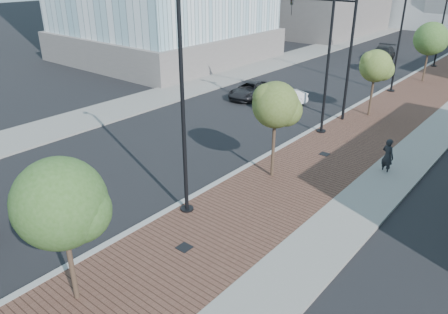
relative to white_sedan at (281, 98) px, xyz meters
The scene contains 19 objects.
sidewalk 16.97m from the white_sedan, 62.59° to the left, with size 7.00×140.00×0.12m, color #4C2D23.
curb 15.67m from the white_sedan, 74.04° to the left, with size 0.30×140.00×0.14m, color gray.
west_sidewalk 17.39m from the white_sedan, 120.02° to the left, with size 4.00×140.00×0.12m, color slate.
white_sedan is the anchor object (origin of this frame).
dark_car_mid 3.23m from the white_sedan, behind, with size 2.05×4.45×1.24m, color black.
dark_car_far 20.65m from the white_sedan, 90.99° to the left, with size 2.13×5.23×1.52m, color black.
pedestrian 11.62m from the white_sedan, 30.20° to the right, with size 0.67×0.44×1.85m, color black.
streetlight_1 16.12m from the white_sedan, 72.23° to the right, with size 1.44×0.56×9.21m.
streetlight_2 7.07m from the white_sedan, 31.02° to the right, with size 1.72×0.56×9.28m.
streetlight_3 10.88m from the white_sedan, 62.11° to the left, with size 1.44×0.56×9.21m.
streetlight_4 22.01m from the white_sedan, 76.89° to the left, with size 1.72×0.56×9.28m.
traffic_mast 5.89m from the white_sedan, ahead, with size 5.09×0.20×8.00m.
tree_0 21.94m from the white_sedan, 74.13° to the right, with size 2.68×2.68×4.89m.
tree_1 11.98m from the white_sedan, 59.05° to the right, with size 2.25×2.18×4.85m.
tree_2 6.91m from the white_sedan, 19.23° to the left, with size 2.21×2.13×4.58m.
tree_3 15.60m from the white_sedan, 67.09° to the left, with size 2.80×2.80×5.20m.
tower_podium 20.94m from the white_sedan, 160.30° to the left, with size 19.00×19.00×3.00m, color slate.
utility_cover_1 18.23m from the white_sedan, 68.42° to the right, with size 0.50×0.50×0.02m, color black.
utility_cover_2 8.98m from the white_sedan, 41.58° to the right, with size 0.50×0.50×0.02m, color black.
Camera 1 is at (11.83, -1.10, 9.75)m, focal length 34.32 mm.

